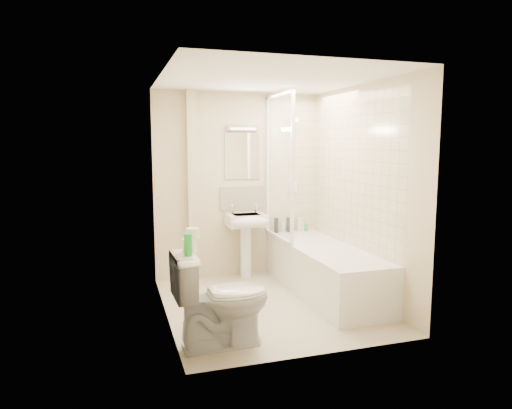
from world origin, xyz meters
name	(u,v)px	position (x,y,z in m)	size (l,w,h in m)	color
floor	(269,305)	(0.00, 0.00, 0.00)	(2.50, 2.50, 0.00)	beige
wall_back	(238,185)	(0.00, 1.25, 1.20)	(2.20, 0.02, 2.40)	beige
wall_left	(164,199)	(-1.10, 0.00, 1.20)	(0.02, 2.50, 2.40)	beige
wall_right	(362,192)	(1.10, 0.00, 1.20)	(0.02, 2.50, 2.40)	beige
ceiling	(270,79)	(0.00, 0.00, 2.40)	(2.20, 2.50, 0.02)	white
tile_back	(292,167)	(0.75, 1.24, 1.42)	(0.70, 0.01, 1.75)	beige
tile_right	(352,171)	(1.09, 0.20, 1.42)	(0.01, 2.10, 1.75)	beige
pipe_boxing	(192,187)	(-0.62, 1.19, 1.20)	(0.12, 0.12, 2.40)	beige
splashback	(242,198)	(0.05, 1.24, 1.03)	(0.60, 0.01, 0.30)	beige
mirror	(242,156)	(0.05, 1.24, 1.58)	(0.46, 0.01, 0.60)	white
strip_light	(243,127)	(0.05, 1.22, 1.95)	(0.42, 0.07, 0.07)	silver
bathtub	(324,268)	(0.75, 0.20, 0.29)	(0.70, 2.10, 0.55)	white
shower_screen	(279,167)	(0.40, 0.80, 1.45)	(0.04, 0.92, 1.80)	white
shower_fixture	(293,158)	(0.75, 1.19, 1.55)	(0.10, 0.16, 0.99)	white
pedestal_sink	(247,228)	(0.05, 1.01, 0.67)	(0.50, 0.47, 0.96)	white
bottle_black_a	(276,225)	(0.50, 1.16, 0.65)	(0.06, 0.06, 0.20)	black
bottle_white_a	(283,227)	(0.60, 1.16, 0.62)	(0.05, 0.05, 0.15)	silver
bottle_black_b	(289,225)	(0.68, 1.16, 0.65)	(0.06, 0.06, 0.20)	black
bottle_blue	(290,227)	(0.71, 1.16, 0.62)	(0.06, 0.06, 0.14)	#131855
bottle_cream	(299,224)	(0.84, 1.16, 0.65)	(0.06, 0.06, 0.19)	beige
bottle_white_b	(302,226)	(0.88, 1.16, 0.62)	(0.06, 0.06, 0.14)	silver
bottle_green	(305,228)	(0.93, 1.16, 0.59)	(0.07, 0.07, 0.09)	green
toilet	(221,299)	(-0.72, -0.83, 0.42)	(0.84, 0.49, 0.84)	white
toilet_roll_lower	(189,245)	(-0.98, -0.77, 0.89)	(0.12, 0.12, 0.11)	white
toilet_roll_upper	(193,233)	(-0.95, -0.77, 0.99)	(0.11, 0.11, 0.09)	white
green_bottle	(188,245)	(-1.01, -0.91, 0.93)	(0.07, 0.07, 0.18)	green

